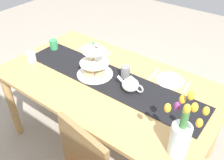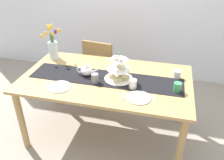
# 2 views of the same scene
# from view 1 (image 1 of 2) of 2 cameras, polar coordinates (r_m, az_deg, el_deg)

# --- Properties ---
(ground_plane) EXTENTS (8.00, 8.00, 0.00)m
(ground_plane) POSITION_cam_1_polar(r_m,az_deg,el_deg) (2.57, -0.73, -14.09)
(ground_plane) COLOR gray
(dining_table) EXTENTS (1.79, 1.01, 0.77)m
(dining_table) POSITION_cam_1_polar(r_m,az_deg,el_deg) (2.09, -0.87, -2.21)
(dining_table) COLOR tan
(dining_table) RESTS_ON ground_plane
(table_runner) EXTENTS (1.62, 0.35, 0.00)m
(table_runner) POSITION_cam_1_polar(r_m,az_deg,el_deg) (2.05, -0.61, 0.17)
(table_runner) COLOR black
(table_runner) RESTS_ON dining_table
(tiered_cake_stand) EXTENTS (0.30, 0.30, 0.30)m
(tiered_cake_stand) POSITION_cam_1_polar(r_m,az_deg,el_deg) (2.06, -4.01, 3.34)
(tiered_cake_stand) COLOR beige
(tiered_cake_stand) RESTS_ON table_runner
(teapot) EXTENTS (0.24, 0.13, 0.14)m
(teapot) POSITION_cam_1_polar(r_m,az_deg,el_deg) (1.90, 4.23, -0.97)
(teapot) COLOR white
(teapot) RESTS_ON table_runner
(tulip_vase) EXTENTS (0.19, 0.17, 0.42)m
(tulip_vase) POSITION_cam_1_polar(r_m,az_deg,el_deg) (1.45, 15.35, -11.71)
(tulip_vase) COLOR silver
(tulip_vase) RESTS_ON dining_table
(cream_jug) EXTENTS (0.08, 0.08, 0.08)m
(cream_jug) POSITION_cam_1_polar(r_m,az_deg,el_deg) (2.37, -17.81, 5.00)
(cream_jug) COLOR white
(cream_jug) RESTS_ON dining_table
(dinner_plate_left) EXTENTS (0.23, 0.23, 0.01)m
(dinner_plate_left) POSITION_cam_1_polar(r_m,az_deg,el_deg) (2.08, 12.95, -0.03)
(dinner_plate_left) COLOR white
(dinner_plate_left) RESTS_ON dining_table
(fork_left) EXTENTS (0.03, 0.15, 0.01)m
(fork_left) POSITION_cam_1_polar(r_m,az_deg,el_deg) (2.05, 16.54, -1.52)
(fork_left) COLOR silver
(fork_left) RESTS_ON dining_table
(knife_left) EXTENTS (0.02, 0.17, 0.01)m
(knife_left) POSITION_cam_1_polar(r_m,az_deg,el_deg) (2.13, 9.48, 1.31)
(knife_left) COLOR silver
(knife_left) RESTS_ON dining_table
(dinner_plate_right) EXTENTS (0.23, 0.23, 0.01)m
(dinner_plate_right) POSITION_cam_1_polar(r_m,az_deg,el_deg) (2.44, -3.93, 6.61)
(dinner_plate_right) COLOR white
(dinner_plate_right) RESTS_ON dining_table
(fork_right) EXTENTS (0.03, 0.15, 0.01)m
(fork_right) POSITION_cam_1_polar(r_m,az_deg,el_deg) (2.36, -1.23, 5.54)
(fork_right) COLOR silver
(fork_right) RESTS_ON dining_table
(knife_right) EXTENTS (0.03, 0.17, 0.01)m
(knife_right) POSITION_cam_1_polar(r_m,az_deg,el_deg) (2.53, -6.46, 7.52)
(knife_right) COLOR silver
(knife_right) RESTS_ON dining_table
(mug_grey) EXTENTS (0.08, 0.08, 0.09)m
(mug_grey) POSITION_cam_1_polar(r_m,az_deg,el_deg) (2.05, 3.05, 1.89)
(mug_grey) COLOR slate
(mug_grey) RESTS_ON table_runner
(mug_white_text) EXTENTS (0.08, 0.08, 0.09)m
(mug_white_text) POSITION_cam_1_polar(r_m,az_deg,el_deg) (2.27, -5.03, 5.34)
(mug_white_text) COLOR white
(mug_white_text) RESTS_ON dining_table
(mug_orange) EXTENTS (0.08, 0.08, 0.09)m
(mug_orange) POSITION_cam_1_polar(r_m,az_deg,el_deg) (2.52, -13.05, 7.80)
(mug_orange) COLOR #389356
(mug_orange) RESTS_ON dining_table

